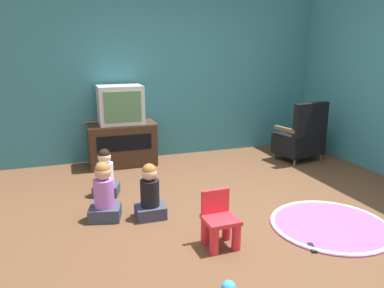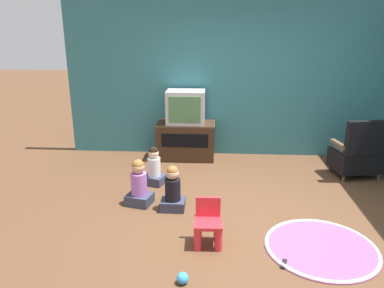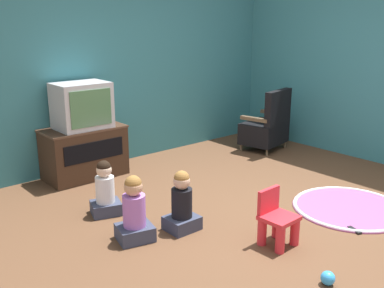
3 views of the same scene
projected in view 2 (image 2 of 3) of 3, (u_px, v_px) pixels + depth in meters
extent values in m
plane|color=brown|center=(251.00, 221.00, 4.37)|extent=(30.00, 30.00, 0.00)
cube|color=teal|center=(227.00, 78.00, 6.35)|extent=(5.47, 0.12, 2.66)
cube|color=#382316|center=(186.00, 140.00, 6.38)|extent=(0.96, 0.51, 0.63)
cube|color=#503626|center=(186.00, 123.00, 6.29)|extent=(0.98, 0.52, 0.02)
cube|color=black|center=(185.00, 141.00, 6.11)|extent=(0.77, 0.01, 0.23)
cube|color=#B7B7BC|center=(186.00, 107.00, 6.19)|extent=(0.63, 0.45, 0.55)
cube|color=#47754C|center=(185.00, 110.00, 5.97)|extent=(0.51, 0.02, 0.43)
cylinder|color=brown|center=(362.00, 166.00, 5.94)|extent=(0.04, 0.04, 0.10)
cylinder|color=brown|center=(329.00, 168.00, 5.87)|extent=(0.04, 0.04, 0.10)
cylinder|color=brown|center=(379.00, 177.00, 5.52)|extent=(0.04, 0.04, 0.10)
cylinder|color=brown|center=(344.00, 179.00, 5.46)|extent=(0.04, 0.04, 0.10)
cube|color=black|center=(355.00, 160.00, 5.64)|extent=(0.73, 0.63, 0.31)
cube|color=black|center=(367.00, 138.00, 5.31)|extent=(0.62, 0.22, 0.50)
cube|color=brown|center=(375.00, 143.00, 5.59)|extent=(0.15, 0.44, 0.05)
cube|color=brown|center=(339.00, 144.00, 5.52)|extent=(0.15, 0.44, 0.05)
cylinder|color=red|center=(198.00, 238.00, 3.78)|extent=(0.08, 0.08, 0.27)
cylinder|color=red|center=(218.00, 238.00, 3.77)|extent=(0.08, 0.08, 0.27)
cylinder|color=red|center=(198.00, 228.00, 3.96)|extent=(0.08, 0.08, 0.27)
cylinder|color=red|center=(218.00, 228.00, 3.96)|extent=(0.08, 0.08, 0.27)
cube|color=red|center=(208.00, 223.00, 3.83)|extent=(0.30, 0.28, 0.04)
cube|color=red|center=(208.00, 207.00, 3.91)|extent=(0.26, 0.04, 0.22)
cylinder|color=#A54C8C|center=(321.00, 248.00, 3.84)|extent=(1.15, 1.15, 0.01)
torus|color=silver|center=(321.00, 247.00, 3.84)|extent=(1.14, 1.14, 0.04)
cube|color=#33384C|center=(140.00, 199.00, 4.78)|extent=(0.36, 0.34, 0.13)
cylinder|color=#A566BF|center=(139.00, 184.00, 4.72)|extent=(0.20, 0.20, 0.29)
sphere|color=tan|center=(138.00, 167.00, 4.65)|extent=(0.16, 0.16, 0.16)
sphere|color=olive|center=(138.00, 165.00, 4.64)|extent=(0.15, 0.15, 0.15)
cube|color=#33384C|center=(173.00, 204.00, 4.65)|extent=(0.29, 0.26, 0.13)
cylinder|color=black|center=(173.00, 189.00, 4.59)|extent=(0.19, 0.19, 0.27)
sphere|color=#D8AD8C|center=(172.00, 173.00, 4.52)|extent=(0.16, 0.16, 0.16)
sphere|color=olive|center=(172.00, 171.00, 4.51)|extent=(0.14, 0.14, 0.14)
cube|color=#33384C|center=(154.00, 179.00, 5.40)|extent=(0.35, 0.33, 0.12)
cylinder|color=silver|center=(154.00, 167.00, 5.34)|extent=(0.19, 0.19, 0.27)
sphere|color=beige|center=(153.00, 153.00, 5.28)|extent=(0.15, 0.15, 0.15)
sphere|color=black|center=(153.00, 151.00, 5.27)|extent=(0.14, 0.14, 0.14)
sphere|color=#3399E5|center=(183.00, 278.00, 3.30)|extent=(0.11, 0.11, 0.11)
cube|color=black|center=(284.00, 264.00, 3.57)|extent=(0.09, 0.16, 0.02)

